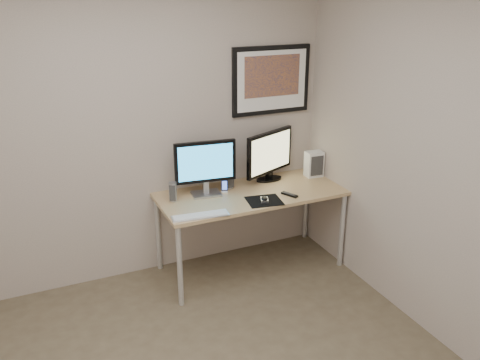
{
  "coord_description": "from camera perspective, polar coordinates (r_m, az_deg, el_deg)",
  "views": [
    {
      "loc": [
        -0.75,
        -2.31,
        2.39
      ],
      "look_at": [
        0.78,
        1.1,
        0.97
      ],
      "focal_mm": 38.0,
      "sensor_mm": 36.0,
      "label": 1
    }
  ],
  "objects": [
    {
      "name": "monitor_large",
      "position": [
        4.25,
        -3.91,
        1.61
      ],
      "size": [
        0.52,
        0.2,
        0.47
      ],
      "rotation": [
        0.0,
        0.0,
        -0.12
      ],
      "color": "#A6A6AB",
      "rests_on": "desk"
    },
    {
      "name": "keyboard",
      "position": [
        3.95,
        -4.49,
        -4.0
      ],
      "size": [
        0.45,
        0.16,
        0.02
      ],
      "primitive_type": "cube",
      "rotation": [
        0.0,
        0.0,
        -0.1
      ],
      "color": "silver",
      "rests_on": "desk"
    },
    {
      "name": "room",
      "position": [
        2.96,
        -8.75,
        5.94
      ],
      "size": [
        3.6,
        3.6,
        3.6
      ],
      "color": "white",
      "rests_on": "ground"
    },
    {
      "name": "speaker_right",
      "position": [
        4.45,
        -1.29,
        0.31
      ],
      "size": [
        0.09,
        0.09,
        0.2
      ],
      "primitive_type": "cylinder",
      "rotation": [
        0.0,
        0.0,
        0.09
      ],
      "color": "#A6A6AB",
      "rests_on": "desk"
    },
    {
      "name": "desk",
      "position": [
        4.41,
        1.23,
        -2.2
      ],
      "size": [
        1.6,
        0.7,
        0.73
      ],
      "color": "#A68350",
      "rests_on": "floor"
    },
    {
      "name": "phone_dock",
      "position": [
        4.38,
        -1.75,
        -0.66
      ],
      "size": [
        0.07,
        0.07,
        0.12
      ],
      "primitive_type": "cube",
      "rotation": [
        0.0,
        0.0,
        -0.31
      ],
      "color": "black",
      "rests_on": "desk"
    },
    {
      "name": "fan_unit",
      "position": [
        4.78,
        8.3,
        1.8
      ],
      "size": [
        0.16,
        0.12,
        0.24
      ],
      "primitive_type": "cube",
      "rotation": [
        0.0,
        0.0,
        -0.06
      ],
      "color": "silver",
      "rests_on": "desk"
    },
    {
      "name": "monitor_tv",
      "position": [
        4.59,
        3.34,
        2.86
      ],
      "size": [
        0.55,
        0.27,
        0.46
      ],
      "rotation": [
        0.0,
        0.0,
        0.41
      ],
      "color": "black",
      "rests_on": "desk"
    },
    {
      "name": "remote",
      "position": [
        4.34,
        5.58,
        -1.62
      ],
      "size": [
        0.1,
        0.16,
        0.02
      ],
      "primitive_type": "cube",
      "rotation": [
        0.0,
        0.0,
        0.43
      ],
      "color": "black",
      "rests_on": "desk"
    },
    {
      "name": "mousepad",
      "position": [
        4.22,
        2.73,
        -2.35
      ],
      "size": [
        0.32,
        0.29,
        0.0
      ],
      "primitive_type": "cube",
      "rotation": [
        0.0,
        0.0,
        -0.17
      ],
      "color": "black",
      "rests_on": "desk"
    },
    {
      "name": "framed_art",
      "position": [
        4.58,
        3.54,
        11.13
      ],
      "size": [
        0.75,
        0.04,
        0.6
      ],
      "color": "black",
      "rests_on": "room"
    },
    {
      "name": "speaker_left",
      "position": [
        4.22,
        -7.55,
        -1.32
      ],
      "size": [
        0.09,
        0.09,
        0.16
      ],
      "primitive_type": "cylinder",
      "rotation": [
        0.0,
        0.0,
        -0.42
      ],
      "color": "#A6A6AB",
      "rests_on": "desk"
    },
    {
      "name": "mouse",
      "position": [
        4.21,
        2.76,
        -2.13
      ],
      "size": [
        0.09,
        0.11,
        0.03
      ],
      "primitive_type": "ellipsoid",
      "rotation": [
        0.0,
        0.0,
        -0.39
      ],
      "color": "black",
      "rests_on": "mousepad"
    }
  ]
}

